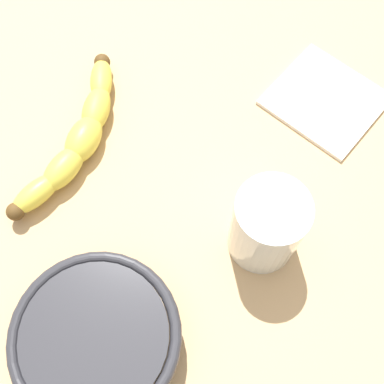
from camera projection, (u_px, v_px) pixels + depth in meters
wooden_tabletop at (158, 170)px, 62.23cm from camera, size 120.00×120.00×3.00cm
banana at (78, 137)px, 60.20cm from camera, size 20.05×17.45×3.90cm
smoothie_glass at (266, 228)px, 52.29cm from camera, size 7.78×7.78×10.80cm
ceramic_bowl at (97, 338)px, 49.47cm from camera, size 17.39×17.39×5.31cm
folded_napkin at (325, 100)px, 64.35cm from camera, size 17.99×17.66×0.60cm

